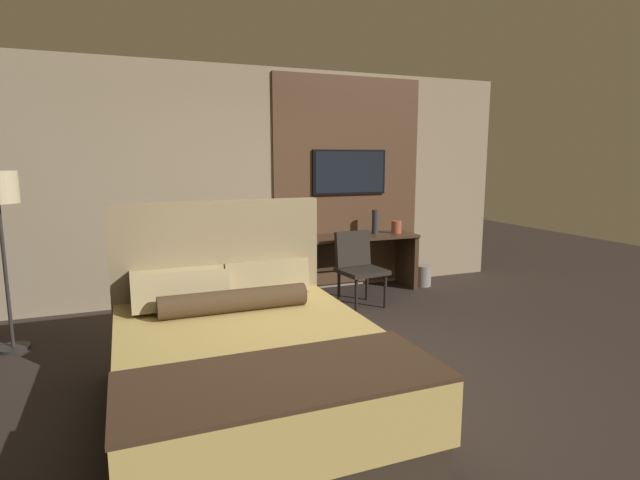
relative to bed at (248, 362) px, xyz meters
name	(u,v)px	position (x,y,z in m)	size (l,w,h in m)	color
ground_plane	(328,378)	(0.70, 0.28, -0.35)	(16.00, 16.00, 0.00)	#332823
wall_back_tv_panel	(260,184)	(0.87, 2.87, 1.05)	(7.20, 0.09, 2.80)	tan
bed	(248,362)	(0.00, 0.00, 0.00)	(1.72, 2.20, 1.37)	#33281E
desk	(356,254)	(2.05, 2.58, 0.14)	(1.55, 0.54, 0.74)	#422D1E
tv	(350,172)	(2.05, 2.80, 1.18)	(1.03, 0.04, 0.58)	black
desk_chair	(358,262)	(1.80, 2.01, 0.15)	(0.55, 0.55, 0.86)	#28231E
vase_tall	(375,222)	(2.33, 2.59, 0.54)	(0.09, 0.09, 0.31)	#333338
vase_short	(396,227)	(2.62, 2.53, 0.46)	(0.13, 0.13, 0.16)	#B2563D
book	(347,234)	(1.94, 2.61, 0.40)	(0.25, 0.19, 0.03)	#332D28
waste_bin	(423,276)	(3.01, 2.46, -0.21)	(0.22, 0.22, 0.28)	gray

